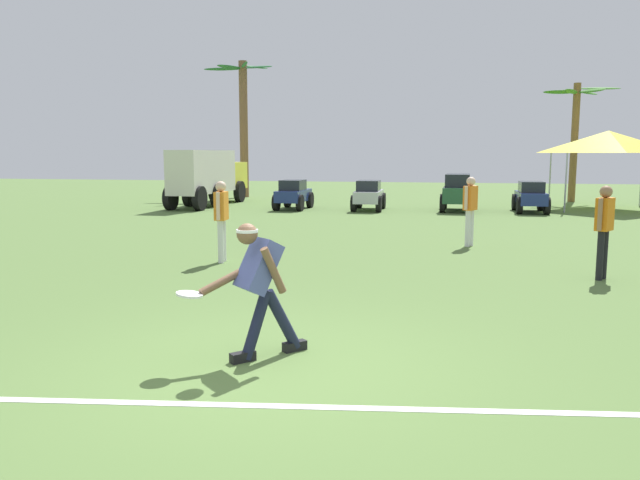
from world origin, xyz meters
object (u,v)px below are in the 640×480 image
Objects in this scene: box_truck at (208,175)px; palm_tree_far_left at (243,120)px; teammate_midfield at (470,205)px; teammate_deep at (604,223)px; palm_tree_left_of_centre at (576,128)px; frisbee_thrower at (260,282)px; event_tent at (608,142)px; frisbee_in_flight at (190,294)px; parked_car_slot_d at (531,196)px; parked_car_slot_a at (293,194)px; parked_car_slot_b at (369,195)px; parked_car_slot_c at (457,191)px; teammate_near_sideline at (221,214)px.

palm_tree_far_left reaches higher than box_truck.
teammate_midfield is 0.26× the size of box_truck.
palm_tree_left_of_centre is at bearing 80.86° from teammate_deep.
event_tent is (7.73, 19.04, 1.71)m from frisbee_thrower.
teammate_midfield is at bearing 71.08° from frisbee_in_flight.
parked_car_slot_d is at bearing -113.80° from palm_tree_left_of_centre.
parked_car_slot_d is 13.95m from palm_tree_far_left.
palm_tree_far_left is 15.80m from event_tent.
box_truck is (-11.86, 12.74, 0.29)m from teammate_deep.
frisbee_in_flight is 0.14× the size of parked_car_slot_a.
frisbee_thrower is 17.19m from parked_car_slot_a.
palm_tree_left_of_centre is at bearing 71.18° from teammate_midfield.
frisbee_in_flight is at bearing -79.67° from parked_car_slot_a.
palm_tree_left_of_centre is (14.84, -0.07, -0.49)m from palm_tree_far_left.
parked_car_slot_b is (-3.30, 8.50, -0.38)m from teammate_midfield.
parked_car_slot_c reaches higher than parked_car_slot_b.
parked_car_slot_b is (-5.31, 11.93, -0.38)m from teammate_deep.
box_truck reaches higher than frisbee_thrower.
box_truck is at bearing -88.46° from palm_tree_far_left.
teammate_deep is 17.41m from box_truck.
frisbee_in_flight is at bearing -69.25° from box_truck.
parked_car_slot_a reaches higher than frisbee_in_flight.
parked_car_slot_d is (7.18, 11.86, -0.38)m from teammate_near_sideline.
parked_car_slot_a is at bearing -174.80° from parked_car_slot_c.
frisbee_thrower is 6.65m from teammate_deep.
box_truck reaches higher than parked_car_slot_b.
teammate_midfield is at bearing 120.43° from teammate_deep.
teammate_near_sideline is at bearing -73.27° from palm_tree_far_left.
parked_car_slot_b is 0.35× the size of palm_tree_far_left.
frisbee_in_flight is at bearing -108.86° from palm_tree_left_of_centre.
palm_tree_far_left reaches higher than parked_car_slot_b.
parked_car_slot_a is at bearing -14.09° from box_truck.
parked_car_slot_b is at bearing 90.99° from frisbee_in_flight.
event_tent is (5.34, 10.64, 1.56)m from teammate_midfield.
event_tent reaches higher than parked_car_slot_c.
teammate_near_sideline reaches higher than frisbee_in_flight.
teammate_midfield is at bearing -68.80° from parked_car_slot_b.
event_tent is (5.44, 1.71, 1.78)m from parked_car_slot_c.
teammate_near_sideline is at bearing 177.12° from teammate_deep.
parked_car_slot_c is at bearing 82.49° from frisbee_thrower.
parked_car_slot_a is 0.35× the size of palm_tree_far_left.
parked_car_slot_a is (-3.12, 17.13, -0.15)m from frisbee_in_flight.
frisbee_thrower is 8.74m from teammate_midfield.
parked_car_slot_a is 7.74m from palm_tree_far_left.
palm_tree_far_left is (-6.68, 5.83, 3.09)m from parked_car_slot_b.
parked_car_slot_c is 1.11× the size of parked_car_slot_d.
frisbee_thrower reaches higher than parked_car_slot_d.
teammate_midfield is 9.11m from parked_car_slot_d.
teammate_deep is 18.06m from palm_tree_left_of_centre.
event_tent is (0.48, -3.62, -0.67)m from palm_tree_left_of_centre.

